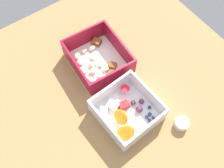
% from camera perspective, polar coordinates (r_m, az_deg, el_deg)
% --- Properties ---
extents(table_surface, '(0.80, 0.80, 0.02)m').
position_cam_1_polar(table_surface, '(0.76, 0.22, -1.39)').
color(table_surface, '#9E7547').
rests_on(table_surface, ground).
extents(pasta_container, '(0.19, 0.16, 0.07)m').
position_cam_1_polar(pasta_container, '(0.77, -3.19, 5.49)').
color(pasta_container, white).
rests_on(pasta_container, table_surface).
extents(fruit_bowl, '(0.16, 0.16, 0.06)m').
position_cam_1_polar(fruit_bowl, '(0.70, 3.23, -6.24)').
color(fruit_bowl, white).
rests_on(fruit_bowl, table_surface).
extents(paper_cup_liner, '(0.04, 0.04, 0.02)m').
position_cam_1_polar(paper_cup_liner, '(0.72, 15.30, -8.53)').
color(paper_cup_liner, white).
rests_on(paper_cup_liner, table_surface).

